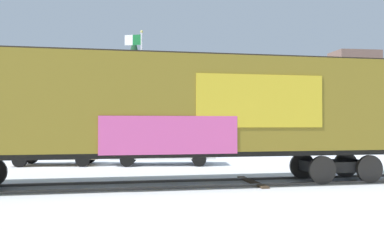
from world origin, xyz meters
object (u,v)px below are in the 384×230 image
Objects in this scene: parked_car_white at (163,148)px; flagpole at (139,78)px; freight_car at (161,107)px; parked_car_tan at (55,146)px.

flagpole is at bearing 98.18° from parked_car_white.
freight_car is 14.20m from flagpole.
flagpole is 1.63× the size of parked_car_white.
parked_car_tan is (-4.53, 7.16, -1.61)m from freight_car.
parked_car_tan reaches higher than parked_car_white.
parked_car_tan is 0.86× the size of parked_car_white.
flagpole is at bearing 92.30° from freight_car.
freight_car is 4.28× the size of parked_car_tan.
freight_car reaches higher than parked_car_tan.
parked_car_tan is (-3.96, -6.83, -4.01)m from flagpole.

